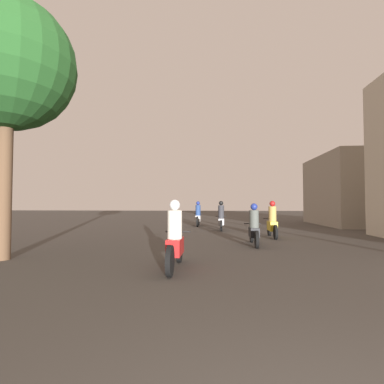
{
  "coord_description": "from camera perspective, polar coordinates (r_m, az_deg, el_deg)",
  "views": [
    {
      "loc": [
        -0.76,
        -1.02,
        1.45
      ],
      "look_at": [
        -2.29,
        16.92,
        2.15
      ],
      "focal_mm": 28.0,
      "sensor_mm": 36.0,
      "label": 1
    }
  ],
  "objects": [
    {
      "name": "motorcycle_silver",
      "position": [
        16.48,
        5.57,
        -5.06
      ],
      "size": [
        0.6,
        2.07,
        1.59
      ],
      "rotation": [
        0.0,
        0.0,
        0.1
      ],
      "color": "black",
      "rests_on": "ground_plane"
    },
    {
      "name": "motorcycle_white",
      "position": [
        19.29,
        1.17,
        -4.64
      ],
      "size": [
        0.6,
        1.98,
        1.6
      ],
      "rotation": [
        0.0,
        0.0,
        -0.13
      ],
      "color": "black",
      "rests_on": "ground_plane"
    },
    {
      "name": "building_right_far",
      "position": [
        23.36,
        29.68,
        0.3
      ],
      "size": [
        5.76,
        7.44,
        4.72
      ],
      "color": "gray",
      "rests_on": "ground_plane"
    },
    {
      "name": "street_tree",
      "position": [
        9.87,
        -31.73,
        19.86
      ],
      "size": [
        3.49,
        3.49,
        6.88
      ],
      "color": "brown",
      "rests_on": "ground_plane"
    },
    {
      "name": "motorcycle_red",
      "position": [
        6.74,
        -3.25,
        -9.31
      ],
      "size": [
        0.6,
        2.1,
        1.53
      ],
      "rotation": [
        0.0,
        0.0,
        0.13
      ],
      "color": "black",
      "rests_on": "ground_plane"
    },
    {
      "name": "motorcycle_black",
      "position": [
        10.71,
        11.72,
        -6.78
      ],
      "size": [
        0.6,
        2.06,
        1.46
      ],
      "rotation": [
        0.0,
        0.0,
        -0.04
      ],
      "color": "black",
      "rests_on": "ground_plane"
    },
    {
      "name": "motorcycle_yellow",
      "position": [
        13.26,
        15.04,
        -5.72
      ],
      "size": [
        0.6,
        2.06,
        1.57
      ],
      "rotation": [
        0.0,
        0.0,
        0.04
      ],
      "color": "black",
      "rests_on": "ground_plane"
    }
  ]
}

